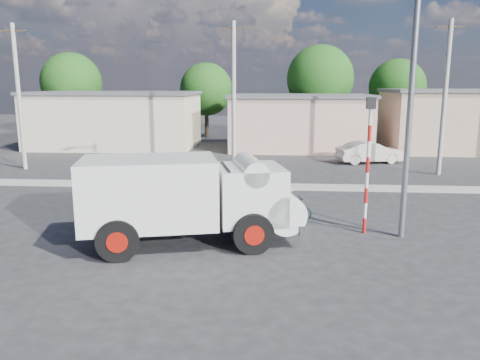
# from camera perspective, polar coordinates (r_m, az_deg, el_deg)

# --- Properties ---
(ground_plane) EXTENTS (120.00, 120.00, 0.00)m
(ground_plane) POSITION_cam_1_polar(r_m,az_deg,el_deg) (14.16, 3.01, -8.02)
(ground_plane) COLOR #262729
(ground_plane) RESTS_ON ground
(median) EXTENTS (40.00, 0.80, 0.16)m
(median) POSITION_cam_1_polar(r_m,az_deg,el_deg) (21.84, 3.54, -0.79)
(median) COLOR #99968E
(median) RESTS_ON ground
(truck) EXTENTS (6.78, 3.76, 2.65)m
(truck) POSITION_cam_1_polar(r_m,az_deg,el_deg) (14.00, -5.91, -2.01)
(truck) COLOR black
(truck) RESTS_ON ground
(bicycle) EXTENTS (1.87, 1.01, 0.93)m
(bicycle) POSITION_cam_1_polar(r_m,az_deg,el_deg) (16.33, 5.74, -3.67)
(bicycle) COLOR black
(bicycle) RESTS_ON ground
(cyclist) EXTENTS (0.48, 0.62, 1.52)m
(cyclist) POSITION_cam_1_polar(r_m,az_deg,el_deg) (16.26, 5.76, -2.67)
(cyclist) COLOR white
(cyclist) RESTS_ON ground
(car_cream) EXTENTS (4.24, 2.38, 1.32)m
(car_cream) POSITION_cam_1_polar(r_m,az_deg,el_deg) (29.84, 15.50, 3.27)
(car_cream) COLOR beige
(car_cream) RESTS_ON ground
(traffic_pole) EXTENTS (0.28, 0.18, 4.36)m
(traffic_pole) POSITION_cam_1_polar(r_m,az_deg,el_deg) (15.28, 15.37, 3.07)
(traffic_pole) COLOR red
(traffic_pole) RESTS_ON ground
(streetlight) EXTENTS (2.34, 0.22, 9.00)m
(streetlight) POSITION_cam_1_polar(r_m,az_deg,el_deg) (15.04, 19.66, 11.75)
(streetlight) COLOR slate
(streetlight) RESTS_ON ground
(building_row) EXTENTS (37.80, 7.30, 4.44)m
(building_row) POSITION_cam_1_polar(r_m,az_deg,el_deg) (35.45, 5.74, 7.27)
(building_row) COLOR beige
(building_row) RESTS_ON ground
(tree_row) EXTENTS (34.13, 7.32, 8.10)m
(tree_row) POSITION_cam_1_polar(r_m,az_deg,el_deg) (42.04, 0.93, 11.66)
(tree_row) COLOR #38281E
(tree_row) RESTS_ON ground
(utility_poles) EXTENTS (35.40, 0.24, 8.00)m
(utility_poles) POSITION_cam_1_polar(r_m,az_deg,el_deg) (25.52, 11.23, 9.82)
(utility_poles) COLOR #99968E
(utility_poles) RESTS_ON ground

